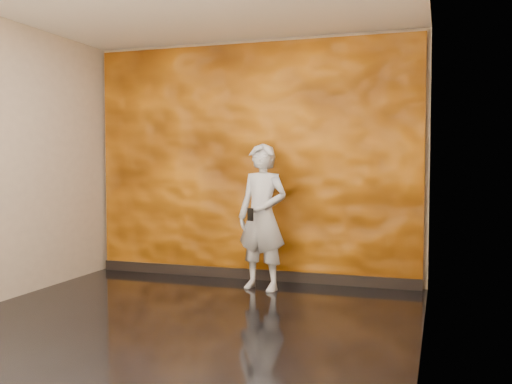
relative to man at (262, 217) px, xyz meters
name	(u,v)px	position (x,y,z in m)	size (l,w,h in m)	color
room	(178,160)	(-0.29, -1.46, 0.61)	(4.02, 4.02, 2.81)	black
feature_wall	(252,162)	(-0.29, 0.50, 0.59)	(3.90, 0.06, 2.75)	orange
baseboard	(250,274)	(-0.29, 0.46, -0.73)	(3.90, 0.04, 0.12)	black
man	(262,217)	(0.00, 0.00, 0.00)	(0.57, 0.38, 1.58)	#A2A7B1
phone	(250,214)	(-0.05, -0.25, 0.05)	(0.07, 0.01, 0.13)	black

